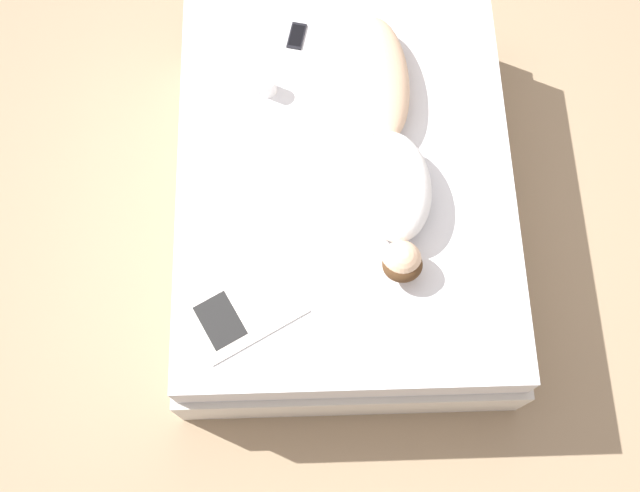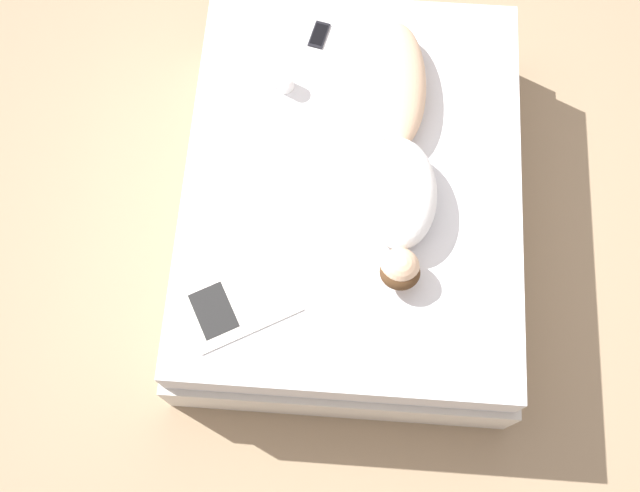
{
  "view_description": "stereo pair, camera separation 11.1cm",
  "coord_description": "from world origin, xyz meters",
  "px_view_note": "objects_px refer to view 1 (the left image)",
  "views": [
    {
      "loc": [
        0.16,
        1.5,
        3.71
      ],
      "look_at": [
        0.13,
        0.37,
        0.62
      ],
      "focal_mm": 42.0,
      "sensor_mm": 36.0,
      "label": 1
    },
    {
      "loc": [
        0.05,
        1.5,
        3.71
      ],
      "look_at": [
        0.13,
        0.37,
        0.62
      ],
      "focal_mm": 42.0,
      "sensor_mm": 36.0,
      "label": 2
    }
  ],
  "objects_px": {
    "open_magazine": "(243,308)",
    "cell_phone": "(297,36)",
    "coffee_mug": "(267,85)",
    "person": "(389,147)"
  },
  "relations": [
    {
      "from": "open_magazine",
      "to": "cell_phone",
      "type": "xyz_separation_m",
      "value": [
        -0.26,
        -1.39,
        0.0
      ]
    },
    {
      "from": "open_magazine",
      "to": "cell_phone",
      "type": "bearing_deg",
      "value": -129.14
    },
    {
      "from": "person",
      "to": "cell_phone",
      "type": "relative_size",
      "value": 8.31
    },
    {
      "from": "cell_phone",
      "to": "open_magazine",
      "type": "bearing_deg",
      "value": 92.43
    },
    {
      "from": "coffee_mug",
      "to": "person",
      "type": "bearing_deg",
      "value": 146.19
    },
    {
      "from": "person",
      "to": "coffee_mug",
      "type": "xyz_separation_m",
      "value": [
        0.56,
        -0.37,
        -0.05
      ]
    },
    {
      "from": "open_magazine",
      "to": "coffee_mug",
      "type": "height_order",
      "value": "coffee_mug"
    },
    {
      "from": "open_magazine",
      "to": "coffee_mug",
      "type": "xyz_separation_m",
      "value": [
        -0.11,
        -1.09,
        0.04
      ]
    },
    {
      "from": "open_magazine",
      "to": "coffee_mug",
      "type": "bearing_deg",
      "value": -124.54
    },
    {
      "from": "open_magazine",
      "to": "coffee_mug",
      "type": "relative_size",
      "value": 4.71
    }
  ]
}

